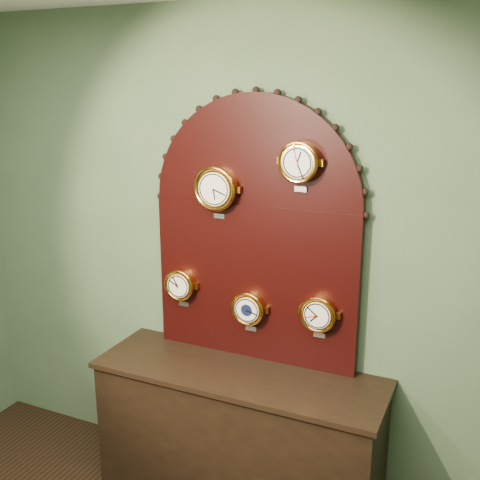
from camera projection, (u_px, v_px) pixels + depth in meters
The scene contains 8 objects.
wall_back at pixel (258, 260), 3.30m from camera, with size 4.00×4.00×0.00m, color #486142.
shop_counter at pixel (239, 439), 3.33m from camera, with size 1.60×0.50×0.80m, color black.
display_board at pixel (255, 223), 3.19m from camera, with size 1.26×0.06×1.53m.
roman_clock at pixel (216, 189), 3.17m from camera, with size 0.25×0.08×0.30m.
arabic_clock at pixel (299, 162), 2.93m from camera, with size 0.21×0.08×0.27m.
hygrometer at pixel (181, 285), 3.42m from camera, with size 0.19×0.08×0.24m.
barometer at pixel (249, 308), 3.26m from camera, with size 0.20×0.08×0.25m.
tide_clock at pixel (319, 314), 3.09m from camera, with size 0.20×0.08×0.25m.
Camera 1 is at (1.22, -0.41, 2.38)m, focal length 43.43 mm.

